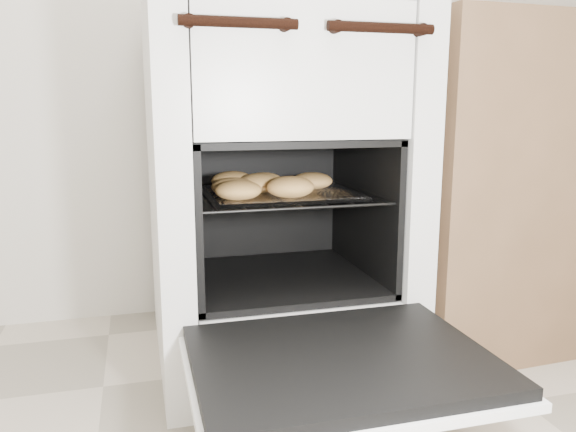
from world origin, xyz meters
name	(u,v)px	position (x,y,z in m)	size (l,w,h in m)	color
stove	(273,186)	(0.15, 1.13, 0.49)	(0.66, 0.73, 1.01)	silver
oven_door	(341,364)	(0.15, 0.58, 0.22)	(0.59, 0.46, 0.04)	black
oven_rack	(279,194)	(0.15, 1.06, 0.48)	(0.48, 0.46, 0.01)	black
foil_sheet	(281,193)	(0.15, 1.04, 0.49)	(0.37, 0.33, 0.01)	white
baked_rolls	(262,184)	(0.09, 1.01, 0.52)	(0.38, 0.32, 0.05)	tan
counter	(521,180)	(0.98, 1.17, 0.48)	(0.96, 0.64, 0.96)	brown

